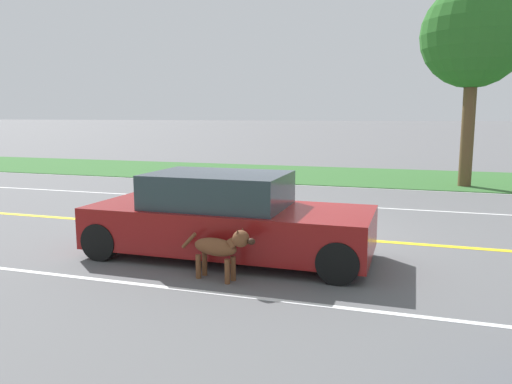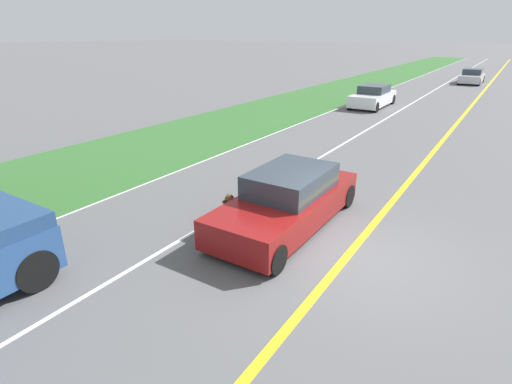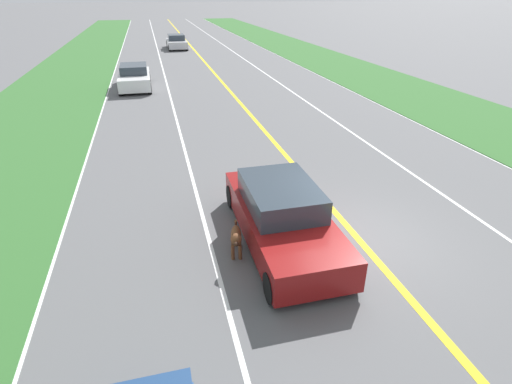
# 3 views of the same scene
# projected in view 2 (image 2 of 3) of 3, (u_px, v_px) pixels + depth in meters

# --- Properties ---
(ground_plane) EXTENTS (400.00, 400.00, 0.00)m
(ground_plane) POSITION_uv_depth(u_px,v_px,m) (350.00, 253.00, 8.66)
(ground_plane) COLOR #5B5B5E
(centre_divider_line) EXTENTS (0.18, 160.00, 0.01)m
(centre_divider_line) POSITION_uv_depth(u_px,v_px,m) (350.00, 253.00, 8.65)
(centre_divider_line) COLOR yellow
(centre_divider_line) RESTS_ON ground
(lane_edge_line_right) EXTENTS (0.14, 160.00, 0.01)m
(lane_edge_line_right) POSITION_uv_depth(u_px,v_px,m) (130.00, 189.00, 12.17)
(lane_edge_line_right) COLOR white
(lane_edge_line_right) RESTS_ON ground
(lane_dash_same_dir) EXTENTS (0.10, 160.00, 0.01)m
(lane_dash_same_dir) POSITION_uv_depth(u_px,v_px,m) (221.00, 216.00, 10.41)
(lane_dash_same_dir) COLOR white
(lane_dash_same_dir) RESTS_ON ground
(grass_verge_right) EXTENTS (6.00, 160.00, 0.03)m
(grass_verge_right) POSITION_uv_depth(u_px,v_px,m) (70.00, 172.00, 13.67)
(grass_verge_right) COLOR #33662D
(grass_verge_right) RESTS_ON ground
(ego_car) EXTENTS (1.86, 4.69, 1.41)m
(ego_car) POSITION_uv_depth(u_px,v_px,m) (288.00, 201.00, 9.68)
(ego_car) COLOR maroon
(ego_car) RESTS_ON ground
(dog) EXTENTS (0.40, 1.24, 0.80)m
(dog) POSITION_uv_depth(u_px,v_px,m) (239.00, 202.00, 10.04)
(dog) COLOR brown
(dog) RESTS_ON ground
(car_trailing_near) EXTENTS (1.83, 4.45, 1.35)m
(car_trailing_near) POSITION_uv_depth(u_px,v_px,m) (373.00, 97.00, 25.50)
(car_trailing_near) COLOR white
(car_trailing_near) RESTS_ON ground
(car_trailing_mid) EXTENTS (1.86, 4.45, 1.32)m
(car_trailing_mid) POSITION_uv_depth(u_px,v_px,m) (472.00, 77.00, 37.27)
(car_trailing_mid) COLOR silver
(car_trailing_mid) RESTS_ON ground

